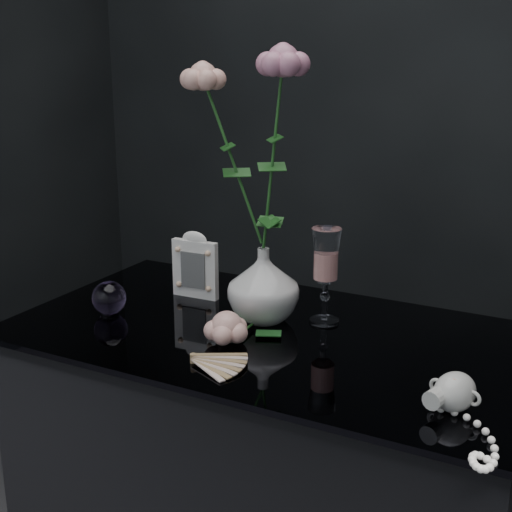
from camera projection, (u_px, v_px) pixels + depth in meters
The scene contains 9 objects.
table at pixel (272, 496), 1.53m from camera, with size 1.05×0.58×0.76m.
vase at pixel (263, 285), 1.46m from camera, with size 0.15×0.15×0.15m, color silver.
wine_glass at pixel (325, 276), 1.44m from camera, with size 0.06×0.06×0.20m, color white, non-canonical shape.
picture_frame at pixel (195, 264), 1.60m from camera, with size 0.11×0.09×0.15m, color white, non-canonical shape.
paperweight at pixel (109, 298), 1.51m from camera, with size 0.07×0.07×0.07m, color #9F78C4, non-canonical shape.
paper_fan at pixel (193, 357), 1.28m from camera, with size 0.20×0.15×0.02m, color beige, non-canonical shape.
loose_rose at pixel (227, 328), 1.36m from camera, with size 0.15×0.19×0.06m, color #F9AEA0, non-canonical shape.
pearl_jar at pixel (455, 390), 1.11m from camera, with size 0.22×0.23×0.06m, color silver, non-canonical shape.
roses at pixel (250, 142), 1.39m from camera, with size 0.23×0.13×0.45m.
Camera 1 is at (0.59, -1.14, 1.31)m, focal length 50.00 mm.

